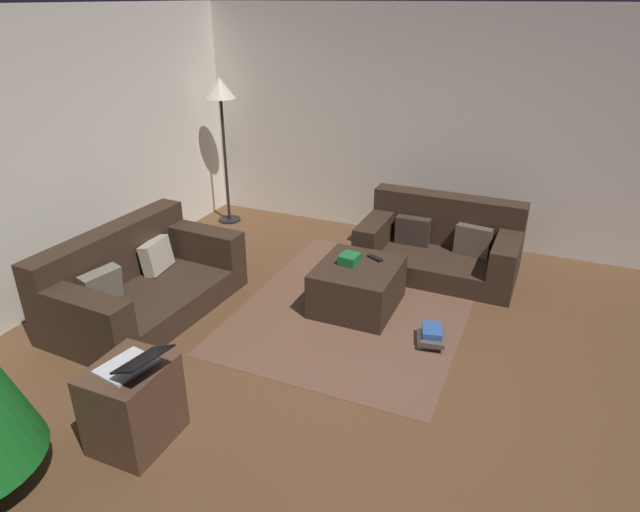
{
  "coord_description": "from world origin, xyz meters",
  "views": [
    {
      "loc": [
        -3.14,
        -1.05,
        2.66
      ],
      "look_at": [
        0.58,
        0.56,
        0.75
      ],
      "focal_mm": 31.18,
      "sensor_mm": 36.0,
      "label": 1
    }
  ],
  "objects_px": {
    "tv_remote": "(375,258)",
    "side_table": "(133,404)",
    "couch_right": "(441,244)",
    "corner_lamp": "(221,100)",
    "book_stack": "(431,336)",
    "gift_box": "(349,259)",
    "laptop": "(132,364)",
    "couch_left": "(138,282)",
    "ottoman": "(357,286)"
  },
  "relations": [
    {
      "from": "ottoman",
      "to": "corner_lamp",
      "type": "relative_size",
      "value": 0.44
    },
    {
      "from": "gift_box",
      "to": "laptop",
      "type": "xyz_separation_m",
      "value": [
        -2.22,
        0.58,
        0.16
      ]
    },
    {
      "from": "tv_remote",
      "to": "ottoman",
      "type": "bearing_deg",
      "value": -179.75
    },
    {
      "from": "ottoman",
      "to": "corner_lamp",
      "type": "height_order",
      "value": "corner_lamp"
    },
    {
      "from": "gift_box",
      "to": "tv_remote",
      "type": "height_order",
      "value": "gift_box"
    },
    {
      "from": "couch_left",
      "to": "ottoman",
      "type": "xyz_separation_m",
      "value": [
        0.84,
        -1.83,
        -0.07
      ]
    },
    {
      "from": "book_stack",
      "to": "corner_lamp",
      "type": "xyz_separation_m",
      "value": [
        1.75,
        3.06,
        1.46
      ]
    },
    {
      "from": "couch_left",
      "to": "corner_lamp",
      "type": "relative_size",
      "value": 1.01
    },
    {
      "from": "book_stack",
      "to": "ottoman",
      "type": "bearing_deg",
      "value": 67.14
    },
    {
      "from": "laptop",
      "to": "side_table",
      "type": "bearing_deg",
      "value": 79.75
    },
    {
      "from": "side_table",
      "to": "book_stack",
      "type": "distance_m",
      "value": 2.41
    },
    {
      "from": "couch_left",
      "to": "tv_remote",
      "type": "relative_size",
      "value": 11.26
    },
    {
      "from": "couch_right",
      "to": "tv_remote",
      "type": "bearing_deg",
      "value": 65.03
    },
    {
      "from": "side_table",
      "to": "laptop",
      "type": "relative_size",
      "value": 1.22
    },
    {
      "from": "couch_right",
      "to": "corner_lamp",
      "type": "xyz_separation_m",
      "value": [
        0.32,
        2.81,
        1.25
      ]
    },
    {
      "from": "laptop",
      "to": "corner_lamp",
      "type": "xyz_separation_m",
      "value": [
        3.63,
        1.61,
        0.9
      ]
    },
    {
      "from": "tv_remote",
      "to": "book_stack",
      "type": "relative_size",
      "value": 0.49
    },
    {
      "from": "side_table",
      "to": "tv_remote",
      "type": "bearing_deg",
      "value": -19.14
    },
    {
      "from": "couch_right",
      "to": "book_stack",
      "type": "bearing_deg",
      "value": 100.67
    },
    {
      "from": "couch_left",
      "to": "book_stack",
      "type": "bearing_deg",
      "value": 104.3
    },
    {
      "from": "couch_left",
      "to": "gift_box",
      "type": "distance_m",
      "value": 1.95
    },
    {
      "from": "couch_left",
      "to": "couch_right",
      "type": "bearing_deg",
      "value": 132.61
    },
    {
      "from": "book_stack",
      "to": "corner_lamp",
      "type": "height_order",
      "value": "corner_lamp"
    },
    {
      "from": "book_stack",
      "to": "side_table",
      "type": "bearing_deg",
      "value": 140.92
    },
    {
      "from": "couch_left",
      "to": "laptop",
      "type": "relative_size",
      "value": 3.83
    },
    {
      "from": "couch_right",
      "to": "gift_box",
      "type": "distance_m",
      "value": 1.26
    },
    {
      "from": "gift_box",
      "to": "corner_lamp",
      "type": "xyz_separation_m",
      "value": [
        1.4,
        2.18,
        1.06
      ]
    },
    {
      "from": "laptop",
      "to": "gift_box",
      "type": "bearing_deg",
      "value": -14.51
    },
    {
      "from": "side_table",
      "to": "book_stack",
      "type": "xyz_separation_m",
      "value": [
        1.87,
        -1.52,
        -0.22
      ]
    },
    {
      "from": "gift_box",
      "to": "corner_lamp",
      "type": "distance_m",
      "value": 2.8
    },
    {
      "from": "couch_right",
      "to": "corner_lamp",
      "type": "distance_m",
      "value": 3.09
    },
    {
      "from": "tv_remote",
      "to": "side_table",
      "type": "xyz_separation_m",
      "value": [
        -2.39,
        0.83,
        -0.15
      ]
    },
    {
      "from": "gift_box",
      "to": "laptop",
      "type": "bearing_deg",
      "value": 165.49
    },
    {
      "from": "couch_left",
      "to": "side_table",
      "type": "distance_m",
      "value": 1.74
    },
    {
      "from": "couch_right",
      "to": "laptop",
      "type": "relative_size",
      "value": 3.41
    },
    {
      "from": "ottoman",
      "to": "laptop",
      "type": "relative_size",
      "value": 1.69
    },
    {
      "from": "gift_box",
      "to": "side_table",
      "type": "height_order",
      "value": "side_table"
    },
    {
      "from": "couch_right",
      "to": "gift_box",
      "type": "xyz_separation_m",
      "value": [
        -1.08,
        0.62,
        0.19
      ]
    },
    {
      "from": "ottoman",
      "to": "tv_remote",
      "type": "distance_m",
      "value": 0.31
    },
    {
      "from": "gift_box",
      "to": "laptop",
      "type": "relative_size",
      "value": 0.39
    },
    {
      "from": "book_stack",
      "to": "corner_lamp",
      "type": "relative_size",
      "value": 0.18
    },
    {
      "from": "couch_right",
      "to": "gift_box",
      "type": "height_order",
      "value": "couch_right"
    },
    {
      "from": "couch_left",
      "to": "corner_lamp",
      "type": "height_order",
      "value": "corner_lamp"
    },
    {
      "from": "tv_remote",
      "to": "laptop",
      "type": "distance_m",
      "value": 2.53
    },
    {
      "from": "couch_left",
      "to": "tv_remote",
      "type": "distance_m",
      "value": 2.19
    },
    {
      "from": "gift_box",
      "to": "book_stack",
      "type": "distance_m",
      "value": 1.02
    },
    {
      "from": "tv_remote",
      "to": "book_stack",
      "type": "height_order",
      "value": "tv_remote"
    },
    {
      "from": "book_stack",
      "to": "tv_remote",
      "type": "bearing_deg",
      "value": 52.63
    },
    {
      "from": "ottoman",
      "to": "side_table",
      "type": "height_order",
      "value": "side_table"
    },
    {
      "from": "side_table",
      "to": "corner_lamp",
      "type": "xyz_separation_m",
      "value": [
        3.62,
        1.54,
        1.24
      ]
    }
  ]
}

